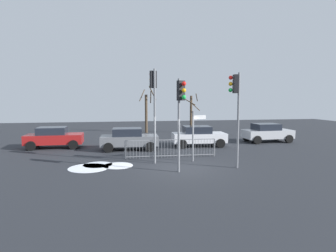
{
  "coord_description": "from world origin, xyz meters",
  "views": [
    {
      "loc": [
        -3.04,
        -13.82,
        3.45
      ],
      "look_at": [
        -0.12,
        2.83,
        1.83
      ],
      "focal_mm": 30.79,
      "sensor_mm": 36.0,
      "label": 1
    }
  ],
  "objects": [
    {
      "name": "ground_plane",
      "position": [
        0.0,
        0.0,
        0.0
      ],
      "size": [
        60.0,
        60.0,
        0.0
      ],
      "primitive_type": "plane",
      "color": "#26282D"
    },
    {
      "name": "traffic_light_rear_right",
      "position": [
        2.66,
        -0.5,
        3.45
      ],
      "size": [
        0.57,
        0.34,
        4.71
      ],
      "rotation": [
        0.0,
        0.0,
        1.46
      ],
      "color": "slate",
      "rests_on": "ground"
    },
    {
      "name": "traffic_light_rear_left",
      "position": [
        -0.2,
        -0.95,
        3.2
      ],
      "size": [
        0.38,
        0.54,
        4.36
      ],
      "rotation": [
        0.0,
        0.0,
        3.49
      ],
      "color": "slate",
      "rests_on": "ground"
    },
    {
      "name": "traffic_light_mid_left",
      "position": [
        -1.16,
        1.33,
        3.65
      ],
      "size": [
        0.37,
        0.55,
        5.0
      ],
      "rotation": [
        0.0,
        0.0,
        0.3
      ],
      "color": "slate",
      "rests_on": "ground"
    },
    {
      "name": "direction_sign_post",
      "position": [
        1.08,
        1.34,
        1.57
      ],
      "size": [
        0.79,
        0.15,
        2.78
      ],
      "rotation": [
        0.0,
        0.0,
        0.12
      ],
      "color": "slate",
      "rests_on": "ground"
    },
    {
      "name": "pedestrian_guard_railing",
      "position": [
        -0.0,
        2.53,
        0.55
      ],
      "size": [
        5.35,
        0.22,
        1.07
      ],
      "rotation": [
        0.0,
        0.0,
        -0.03
      ],
      "color": "slate",
      "rests_on": "ground"
    },
    {
      "name": "car_red_near",
      "position": [
        -7.45,
        7.19,
        0.77
      ],
      "size": [
        3.83,
        1.98,
        1.47
      ],
      "rotation": [
        0.0,
        0.0,
        0.02
      ],
      "color": "maroon",
      "rests_on": "ground"
    },
    {
      "name": "car_white_trailing",
      "position": [
        2.7,
        6.14,
        0.77
      ],
      "size": [
        3.89,
        2.1,
        1.47
      ],
      "rotation": [
        0.0,
        0.0,
        -0.05
      ],
      "color": "silver",
      "rests_on": "ground"
    },
    {
      "name": "car_grey_far",
      "position": [
        -2.31,
        5.55,
        0.77
      ],
      "size": [
        3.87,
        2.05,
        1.47
      ],
      "rotation": [
        0.0,
        0.0,
        -0.04
      ],
      "color": "slate",
      "rests_on": "ground"
    },
    {
      "name": "car_silver_mid",
      "position": [
        8.66,
        7.21,
        0.77
      ],
      "size": [
        3.86,
        2.03,
        1.47
      ],
      "rotation": [
        0.0,
        0.0,
        0.03
      ],
      "color": "#B2B5BA",
      "rests_on": "ground"
    },
    {
      "name": "bare_tree_left",
      "position": [
        -0.14,
        15.1,
        2.21
      ],
      "size": [
        1.78,
        1.78,
        4.67
      ],
      "color": "#473828",
      "rests_on": "ground"
    },
    {
      "name": "bare_tree_centre",
      "position": [
        4.24,
        14.11,
        2.03
      ],
      "size": [
        1.86,
        1.36,
        3.94
      ],
      "color": "#473828",
      "rests_on": "ground"
    },
    {
      "name": "snow_patch_kerb",
      "position": [
        -4.1,
        1.34,
        0.01
      ],
      "size": [
        1.51,
        1.51,
        0.01
      ],
      "primitive_type": "cylinder",
      "color": "silver",
      "rests_on": "ground"
    },
    {
      "name": "snow_patch_island",
      "position": [
        -3.07,
        0.96,
        0.01
      ],
      "size": [
        1.54,
        1.54,
        0.01
      ],
      "primitive_type": "cylinder",
      "color": "white",
      "rests_on": "ground"
    },
    {
      "name": "snow_patch_verge",
      "position": [
        -4.51,
        0.7,
        0.01
      ],
      "size": [
        1.98,
        1.98,
        0.01
      ],
      "primitive_type": "cylinder",
      "color": "white",
      "rests_on": "ground"
    }
  ]
}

